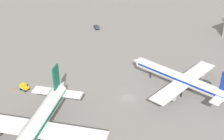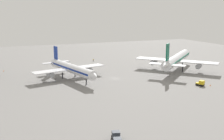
{
  "view_description": "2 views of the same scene",
  "coord_description": "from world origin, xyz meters",
  "px_view_note": "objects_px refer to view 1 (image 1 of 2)",
  "views": [
    {
      "loc": [
        -77.8,
        60.73,
        67.9
      ],
      "look_at": [
        9.65,
        0.14,
        6.87
      ],
      "focal_mm": 54.1,
      "sensor_mm": 36.0,
      "label": 1
    },
    {
      "loc": [
        116.45,
        -49.4,
        30.55
      ],
      "look_at": [
        -1.91,
        -0.5,
        3.6
      ],
      "focal_mm": 44.97,
      "sensor_mm": 36.0,
      "label": 2
    }
  ],
  "objects_px": {
    "airplane_at_gate": "(32,131)",
    "pushback_tractor": "(97,27)",
    "baggage_tug": "(24,87)",
    "safety_cone_mid_apron": "(13,90)",
    "airplane_taxiing": "(181,79)"
  },
  "relations": [
    {
      "from": "airplane_at_gate",
      "to": "pushback_tractor",
      "type": "height_order",
      "value": "airplane_at_gate"
    },
    {
      "from": "baggage_tug",
      "to": "safety_cone_mid_apron",
      "type": "distance_m",
      "value": 4.13
    },
    {
      "from": "airplane_at_gate",
      "to": "safety_cone_mid_apron",
      "type": "xyz_separation_m",
      "value": [
        32.08,
        -5.41,
        -5.55
      ]
    },
    {
      "from": "pushback_tractor",
      "to": "safety_cone_mid_apron",
      "type": "relative_size",
      "value": 7.9
    },
    {
      "from": "baggage_tug",
      "to": "safety_cone_mid_apron",
      "type": "relative_size",
      "value": 6.13
    },
    {
      "from": "pushback_tractor",
      "to": "safety_cone_mid_apron",
      "type": "height_order",
      "value": "pushback_tractor"
    },
    {
      "from": "airplane_at_gate",
      "to": "pushback_tractor",
      "type": "relative_size",
      "value": 9.04
    },
    {
      "from": "baggage_tug",
      "to": "airplane_at_gate",
      "type": "bearing_deg",
      "value": 141.23
    },
    {
      "from": "pushback_tractor",
      "to": "baggage_tug",
      "type": "bearing_deg",
      "value": -42.86
    },
    {
      "from": "airplane_at_gate",
      "to": "baggage_tug",
      "type": "xyz_separation_m",
      "value": [
        30.47,
        -9.11,
        -4.7
      ]
    },
    {
      "from": "airplane_taxiing",
      "to": "safety_cone_mid_apron",
      "type": "distance_m",
      "value": 61.34
    },
    {
      "from": "airplane_at_gate",
      "to": "safety_cone_mid_apron",
      "type": "relative_size",
      "value": 71.42
    },
    {
      "from": "airplane_taxiing",
      "to": "safety_cone_mid_apron",
      "type": "relative_size",
      "value": 72.61
    },
    {
      "from": "pushback_tractor",
      "to": "safety_cone_mid_apron",
      "type": "bearing_deg",
      "value": -45.82
    },
    {
      "from": "airplane_taxiing",
      "to": "airplane_at_gate",
      "type": "bearing_deg",
      "value": 74.07
    }
  ]
}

